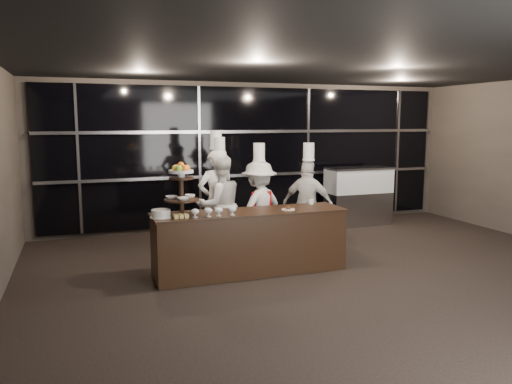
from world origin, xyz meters
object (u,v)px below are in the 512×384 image
object	(u,v)px
chef_c	(259,207)
display_stand	(181,185)
buffet_counter	(250,242)
layer_cake	(161,214)
chef_b	(220,204)
chef_d	(308,204)
display_case	(358,193)
chef_a	(217,200)

from	to	relation	value
chef_c	display_stand	bearing A→B (deg)	-147.35
buffet_counter	chef_c	size ratio (longest dim) A/B	1.53
buffet_counter	layer_cake	distance (m)	1.39
chef_c	buffet_counter	bearing A→B (deg)	-117.15
chef_c	chef_b	bearing A→B (deg)	162.96
chef_d	buffet_counter	bearing A→B (deg)	-145.09
display_case	chef_c	world-z (taller)	chef_c
display_stand	chef_d	size ratio (longest dim) A/B	0.40
layer_cake	chef_b	size ratio (longest dim) A/B	0.15
layer_cake	chef_d	xyz separation A→B (m)	(2.70, 1.03, -0.18)
layer_cake	chef_a	distance (m)	1.69
display_stand	chef_d	bearing A→B (deg)	22.16
chef_b	chef_c	xyz separation A→B (m)	(0.62, -0.19, -0.05)
display_case	chef_b	distance (m)	3.69
display_case	buffet_counter	bearing A→B (deg)	-143.39
chef_b	chef_d	bearing A→B (deg)	-6.24
display_stand	chef_a	bearing A→B (deg)	55.61
chef_d	chef_a	bearing A→B (deg)	171.54
chef_c	display_case	bearing A→B (deg)	28.07
layer_cake	chef_b	xyz separation A→B (m)	(1.16, 1.20, -0.13)
layer_cake	chef_d	size ratio (longest dim) A/B	0.16
buffet_counter	display_stand	distance (m)	1.33
display_case	chef_b	bearing A→B (deg)	-159.14
chef_d	display_case	bearing A→B (deg)	37.81
chef_d	layer_cake	bearing A→B (deg)	-159.15
chef_a	buffet_counter	bearing A→B (deg)	-81.97
display_case	chef_c	size ratio (longest dim) A/B	0.75
buffet_counter	chef_c	xyz separation A→B (m)	(0.49, 0.95, 0.33)
chef_a	display_case	bearing A→B (deg)	19.70
buffet_counter	chef_a	size ratio (longest dim) A/B	1.37
display_stand	display_case	world-z (taller)	display_stand
buffet_counter	chef_a	xyz separation A→B (m)	(-0.17, 1.21, 0.44)
layer_cake	chef_a	world-z (taller)	chef_a
display_case	display_stand	bearing A→B (deg)	-150.30
buffet_counter	layer_cake	xyz separation A→B (m)	(-1.30, -0.05, 0.51)
chef_b	buffet_counter	bearing A→B (deg)	-83.30
chef_a	chef_c	xyz separation A→B (m)	(0.66, -0.26, -0.12)
display_stand	chef_b	world-z (taller)	chef_b
layer_cake	chef_b	bearing A→B (deg)	45.79
buffet_counter	display_case	distance (m)	4.13
chef_a	chef_d	size ratio (longest dim) A/B	1.12
display_stand	layer_cake	size ratio (longest dim) A/B	2.48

